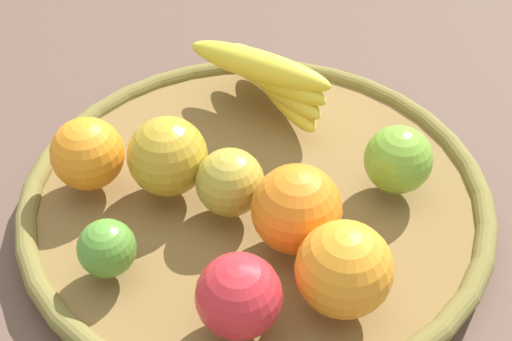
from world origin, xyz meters
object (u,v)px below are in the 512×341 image
at_px(orange_1, 297,209).
at_px(apple_3, 230,182).
at_px(lime_0, 107,248).
at_px(banana_bunch, 270,77).
at_px(orange_2, 344,269).
at_px(orange_0, 88,154).
at_px(apple_1, 398,159).
at_px(apple_0, 168,156).
at_px(apple_2, 239,296).

distance_m(orange_1, apple_3, 0.07).
bearing_deg(apple_3, lime_0, 49.31).
bearing_deg(lime_0, banana_bunch, -107.78).
height_order(orange_2, lime_0, orange_2).
bearing_deg(orange_0, orange_1, 171.11).
bearing_deg(lime_0, apple_1, -144.88).
bearing_deg(lime_0, apple_3, -130.69).
height_order(orange_2, orange_0, orange_2).
xyz_separation_m(apple_0, apple_3, (-0.06, 0.01, -0.01)).
height_order(lime_0, apple_3, apple_3).
distance_m(orange_2, apple_3, 0.15).
height_order(banana_bunch, apple_3, banana_bunch).
bearing_deg(orange_2, apple_0, -29.06).
height_order(apple_0, orange_1, orange_1).
height_order(apple_0, apple_1, apple_0).
bearing_deg(orange_0, apple_1, -167.95).
xyz_separation_m(apple_2, apple_3, (0.04, -0.13, -0.00)).
height_order(lime_0, orange_0, orange_0).
bearing_deg(apple_2, banana_bunch, -82.36).
bearing_deg(apple_0, orange_2, 150.94).
bearing_deg(orange_1, banana_bunch, -71.17).
distance_m(banana_bunch, orange_0, 0.22).
relative_size(banana_bunch, orange_2, 2.11).
bearing_deg(apple_2, orange_1, -105.30).
bearing_deg(orange_0, apple_3, 178.26).
bearing_deg(apple_3, apple_0, -12.86).
xyz_separation_m(lime_0, orange_0, (0.06, -0.10, 0.01)).
xyz_separation_m(apple_2, apple_1, (-0.11, -0.19, -0.00)).
distance_m(orange_1, apple_2, 0.10).
relative_size(orange_1, apple_3, 1.25).
distance_m(apple_1, orange_2, 0.16).
distance_m(apple_0, orange_2, 0.21).
distance_m(orange_1, apple_1, 0.13).
bearing_deg(orange_1, apple_2, 74.70).
relative_size(lime_0, orange_0, 0.71).
bearing_deg(orange_2, banana_bunch, -65.35).
bearing_deg(apple_1, apple_2, 60.82).
bearing_deg(apple_1, apple_0, 13.59).
bearing_deg(orange_1, apple_3, -22.85).
height_order(apple_3, orange_0, orange_0).
bearing_deg(lime_0, orange_0, -59.66).
bearing_deg(orange_2, apple_1, -101.72).
xyz_separation_m(banana_bunch, orange_2, (-0.12, 0.25, 0.00)).
xyz_separation_m(apple_2, orange_2, (-0.08, -0.04, 0.01)).
bearing_deg(orange_0, lime_0, 120.34).
height_order(banana_bunch, orange_2, orange_2).
height_order(apple_1, orange_0, orange_0).
bearing_deg(orange_2, orange_0, -19.26).
bearing_deg(banana_bunch, apple_1, 145.93).
relative_size(banana_bunch, lime_0, 3.32).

